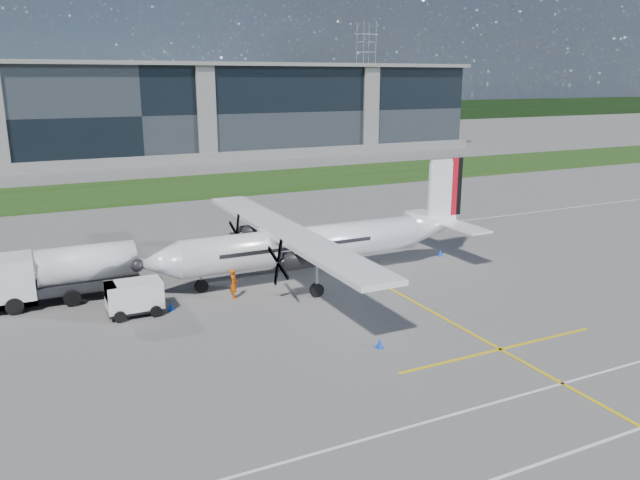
# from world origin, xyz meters

# --- Properties ---
(ground) EXTENTS (400.00, 400.00, 0.00)m
(ground) POSITION_xyz_m (0.00, 40.00, 0.00)
(ground) COLOR #605D5B
(ground) RESTS_ON ground
(grass_strip) EXTENTS (400.00, 18.00, 0.04)m
(grass_strip) POSITION_xyz_m (0.00, 48.00, 0.02)
(grass_strip) COLOR #1D4011
(grass_strip) RESTS_ON ground
(terminal_building) EXTENTS (120.00, 20.00, 15.00)m
(terminal_building) POSITION_xyz_m (0.00, 80.00, 7.50)
(terminal_building) COLOR black
(terminal_building) RESTS_ON ground
(tree_line) EXTENTS (400.00, 6.00, 6.00)m
(tree_line) POSITION_xyz_m (0.00, 140.00, 3.00)
(tree_line) COLOR black
(tree_line) RESTS_ON ground
(pylon_east) EXTENTS (9.00, 4.60, 30.00)m
(pylon_east) POSITION_xyz_m (85.00, 150.00, 15.00)
(pylon_east) COLOR gray
(pylon_east) RESTS_ON ground
(yellow_taxiway_centerline) EXTENTS (0.20, 70.00, 0.01)m
(yellow_taxiway_centerline) POSITION_xyz_m (3.00, 10.00, 0.01)
(yellow_taxiway_centerline) COLOR yellow
(yellow_taxiway_centerline) RESTS_ON ground
(white_lane_line) EXTENTS (90.00, 0.15, 0.01)m
(white_lane_line) POSITION_xyz_m (0.00, -14.00, 0.01)
(white_lane_line) COLOR white
(white_lane_line) RESTS_ON ground
(turboprop_aircraft) EXTENTS (23.99, 24.88, 7.46)m
(turboprop_aircraft) POSITION_xyz_m (-0.12, 8.84, 3.73)
(turboprop_aircraft) COLOR white
(turboprop_aircraft) RESTS_ON ground
(fuel_tanker_truck) EXTENTS (8.83, 2.87, 3.31)m
(fuel_tanker_truck) POSITION_xyz_m (-16.42, 11.13, 1.65)
(fuel_tanker_truck) COLOR silver
(fuel_tanker_truck) RESTS_ON ground
(baggage_tug) EXTENTS (3.28, 1.97, 1.97)m
(baggage_tug) POSITION_xyz_m (-12.53, 6.87, 0.98)
(baggage_tug) COLOR silver
(baggage_tug) RESTS_ON ground
(ground_crew_person) EXTENTS (0.99, 1.08, 2.17)m
(ground_crew_person) POSITION_xyz_m (-6.60, 6.92, 1.08)
(ground_crew_person) COLOR #F25907
(ground_crew_person) RESTS_ON ground
(safety_cone_tail) EXTENTS (0.36, 0.36, 0.50)m
(safety_cone_tail) POSITION_xyz_m (10.51, 9.13, 0.25)
(safety_cone_tail) COLOR blue
(safety_cone_tail) RESTS_ON ground
(safety_cone_nose_port) EXTENTS (0.36, 0.36, 0.50)m
(safety_cone_nose_port) POSITION_xyz_m (-10.54, 6.66, 0.25)
(safety_cone_nose_port) COLOR blue
(safety_cone_nose_port) RESTS_ON ground
(safety_cone_portwing) EXTENTS (0.36, 0.36, 0.50)m
(safety_cone_portwing) POSITION_xyz_m (-2.33, -3.18, 0.25)
(safety_cone_portwing) COLOR blue
(safety_cone_portwing) RESTS_ON ground
(safety_cone_stbdwing) EXTENTS (0.36, 0.36, 0.50)m
(safety_cone_stbdwing) POSITION_xyz_m (-1.55, 20.90, 0.25)
(safety_cone_stbdwing) COLOR blue
(safety_cone_stbdwing) RESTS_ON ground
(safety_cone_nose_stbd) EXTENTS (0.36, 0.36, 0.50)m
(safety_cone_nose_stbd) POSITION_xyz_m (-11.50, 9.59, 0.25)
(safety_cone_nose_stbd) COLOR blue
(safety_cone_nose_stbd) RESTS_ON ground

